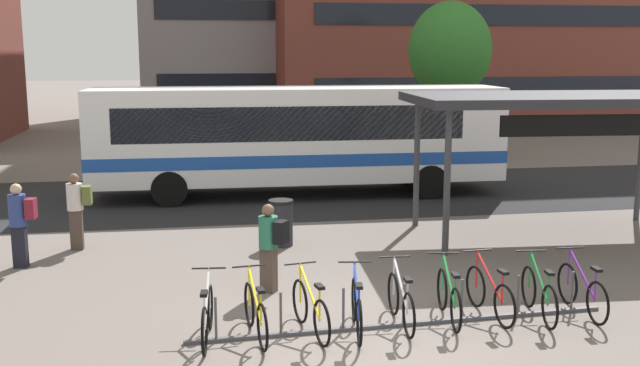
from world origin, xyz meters
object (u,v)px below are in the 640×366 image
Objects in this scene: parked_bicycle_blue_3 at (357,309)px; commuter_olive_pack_0 at (77,206)px; parked_bicycle_purple_8 at (582,291)px; commuter_black_pack_1 at (270,242)px; parked_bicycle_red_6 at (490,294)px; commuter_maroon_pack_2 at (20,219)px; city_bus at (300,136)px; parked_bicycle_yellow_2 at (311,310)px; transit_shelter at (558,103)px; parked_bicycle_green_5 at (449,297)px; trash_bin at (281,223)px; parked_bicycle_yellow_1 at (256,313)px; parked_bicycle_green_7 at (539,295)px; street_tree_1 at (450,50)px; parked_bicycle_silver_4 at (401,302)px; parked_bicycle_white_0 at (207,317)px.

parked_bicycle_blue_3 is 1.02× the size of commuter_olive_pack_0.
parked_bicycle_blue_3 is at bearing 94.71° from parked_bicycle_purple_8.
commuter_black_pack_1 reaches higher than parked_bicycle_blue_3.
commuter_maroon_pack_2 reaches higher than parked_bicycle_red_6.
city_bus is at bearing 3.98° from parked_bicycle_red_6.
commuter_olive_pack_0 is 0.99× the size of commuter_maroon_pack_2.
commuter_black_pack_1 is (-0.39, 2.08, 0.54)m from parked_bicycle_yellow_2.
transit_shelter reaches higher than parked_bicycle_red_6.
commuter_olive_pack_0 is at bearing -121.81° from commuter_maroon_pack_2.
trash_bin is (-2.09, 5.05, 0.13)m from parked_bicycle_green_5.
parked_bicycle_yellow_1 and parked_bicycle_green_5 have the same top height.
parked_bicycle_green_7 is (4.59, 0.08, 0.00)m from parked_bicycle_yellow_1.
city_bus is at bearing 4.32° from parked_bicycle_blue_3.
street_tree_1 is at bearing 84.35° from transit_shelter.
city_bus reaches higher than trash_bin.
parked_bicycle_silver_4 is at bearing 151.47° from commuter_maroon_pack_2.
transit_shelter is at bearing -40.37° from parked_bicycle_red_6.
transit_shelter is 4.21× the size of commuter_black_pack_1.
parked_bicycle_silver_4 is 1.00× the size of parked_bicycle_red_6.
parked_bicycle_blue_3 and parked_bicycle_purple_8 have the same top height.
parked_bicycle_yellow_1 is at bearing 89.53° from parked_bicycle_red_6.
parked_bicycle_yellow_1 is at bearing -100.43° from city_bus.
parked_bicycle_blue_3 is 7.39m from commuter_maroon_pack_2.
parked_bicycle_white_0 is at bearing 98.32° from parked_bicycle_green_7.
city_bus is 7.77m from commuter_olive_pack_0.
parked_bicycle_green_5 is (0.82, 0.09, 0.00)m from parked_bicycle_silver_4.
transit_shelter is at bearing -21.57° from parked_bicycle_green_7.
parked_bicycle_yellow_1 is at bearing -83.16° from parked_bicycle_white_0.
parked_bicycle_green_5 is (2.27, 0.19, 0.00)m from parked_bicycle_yellow_2.
parked_bicycle_white_0 and parked_bicycle_purple_8 have the same top height.
trash_bin is (-1.27, -5.71, -1.26)m from city_bus.
parked_bicycle_silver_4 is at bearing -111.58° from street_tree_1.
city_bus is 7.03× the size of parked_bicycle_yellow_1.
parked_bicycle_red_6 is at bearing -60.90° from trash_bin.
city_bus is 11.29m from parked_bicycle_yellow_1.
parked_bicycle_red_6 is 0.25× the size of transit_shelter.
parked_bicycle_purple_8 is 1.67× the size of trash_bin.
parked_bicycle_red_6 is 1.00× the size of parked_bicycle_green_7.
street_tree_1 is at bearing 47.11° from city_bus.
trash_bin is at bearing -17.15° from parked_bicycle_yellow_1.
commuter_olive_pack_0 reaches higher than parked_bicycle_yellow_1.
transit_shelter is 6.57× the size of trash_bin.
commuter_olive_pack_0 is (-5.64, -5.27, -0.81)m from city_bus.
commuter_olive_pack_0 is at bearing 47.55° from parked_bicycle_silver_4.
parked_bicycle_blue_3 is 2.48m from commuter_black_pack_1.
parked_bicycle_silver_4 and parked_bicycle_green_7 have the same top height.
parked_bicycle_blue_3 is at bearing -98.34° from parked_bicycle_yellow_1.
parked_bicycle_red_6 is at bearing -80.85° from parked_bicycle_white_0.
transit_shelter is (4.19, 4.79, 2.71)m from parked_bicycle_green_5.
city_bus is 7.06× the size of parked_bicycle_blue_3.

